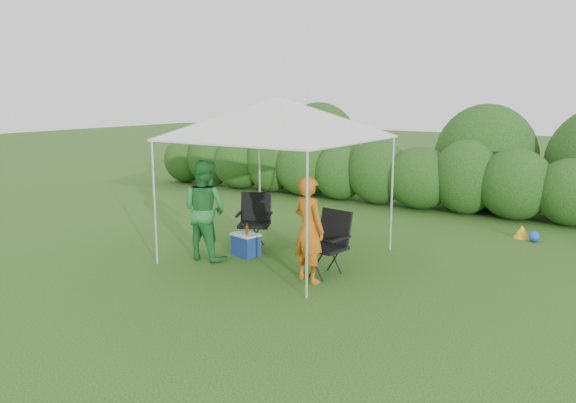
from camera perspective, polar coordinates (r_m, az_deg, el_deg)
The scene contains 10 objects.
ground at distance 9.72m, azimuth -2.63°, elevation -6.30°, with size 70.00×70.00×0.00m, color #35611E.
hedge at distance 14.68m, azimuth 11.52°, elevation 2.66°, with size 16.40×1.53×1.80m.
canopy at distance 9.70m, azimuth -1.01°, elevation 8.48°, with size 3.10×3.10×2.83m.
chair_right at distance 9.00m, azimuth 4.23°, elevation -3.81°, with size 0.71×0.66×1.04m.
chair_left at distance 10.62m, azimuth -3.38°, elevation -1.57°, with size 0.79×0.77×1.03m.
man at distance 8.62m, azimuth 2.11°, elevation -2.84°, with size 0.60×0.40×1.65m, color #C25E16.
woman at distance 9.90m, azimuth -8.49°, elevation -0.85°, with size 0.85×0.66×1.75m, color #287B35.
cooler at distance 10.14m, azimuth -4.31°, elevation -4.38°, with size 0.55×0.44×0.41m.
bottle at distance 10.00m, azimuth -4.20°, elevation -2.79°, with size 0.06×0.06×0.21m, color #592D0C.
lawn_toy at distance 12.24m, azimuth 22.94°, elevation -2.95°, with size 0.53×0.44×0.26m.
Camera 1 is at (5.45, -7.52, 2.87)m, focal length 35.00 mm.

